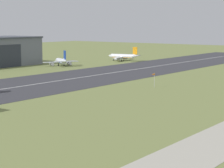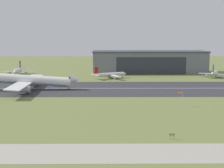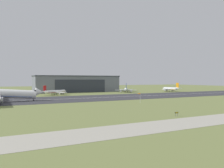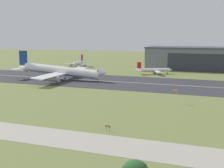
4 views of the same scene
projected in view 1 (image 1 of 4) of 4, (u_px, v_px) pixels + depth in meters
ground_plane at (171, 103)px, 135.46m from camera, size 718.92×718.92×0.00m
runway_strip at (28, 85)px, 173.89m from camera, size 478.92×49.57×0.06m
runway_centreline at (28, 85)px, 173.89m from camera, size 431.03×0.70×0.01m
airplane_parked_west at (123, 56)px, 287.85m from camera, size 23.34×22.03×9.42m
airplane_parked_east at (61, 61)px, 254.60m from camera, size 19.93×18.26×9.35m
windsock_pole at (153, 75)px, 166.32m from camera, size 2.83×0.91×5.50m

